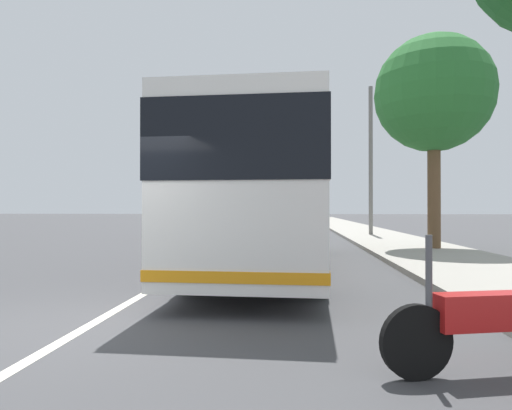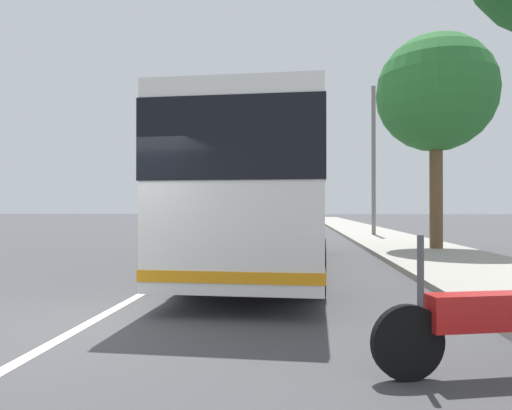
# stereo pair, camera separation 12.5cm
# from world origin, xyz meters

# --- Properties ---
(ground_plane) EXTENTS (220.00, 220.00, 0.00)m
(ground_plane) POSITION_xyz_m (0.00, 0.00, 0.00)
(ground_plane) COLOR #424244
(sidewalk_curb) EXTENTS (110.00, 3.60, 0.14)m
(sidewalk_curb) POSITION_xyz_m (10.00, -6.99, 0.07)
(sidewalk_curb) COLOR #9E998E
(sidewalk_curb) RESTS_ON ground
(lane_divider_line) EXTENTS (110.00, 0.16, 0.01)m
(lane_divider_line) POSITION_xyz_m (10.00, 0.00, 0.00)
(lane_divider_line) COLOR silver
(lane_divider_line) RESTS_ON ground
(coach_bus) EXTENTS (11.42, 3.04, 3.32)m
(coach_bus) POSITION_xyz_m (5.84, -2.07, 1.94)
(coach_bus) COLOR silver
(coach_bus) RESTS_ON ground
(motorcycle_nearest_curb) EXTENTS (0.62, 2.25, 1.29)m
(motorcycle_nearest_curb) POSITION_xyz_m (-1.45, -4.51, 0.49)
(motorcycle_nearest_curb) COLOR black
(motorcycle_nearest_curb) RESTS_ON ground
(car_behind_bus) EXTENTS (4.49, 1.83, 1.51)m
(car_behind_bus) POSITION_xyz_m (17.13, 2.42, 0.71)
(car_behind_bus) COLOR red
(car_behind_bus) RESTS_ON ground
(car_side_street) EXTENTS (4.15, 2.05, 1.42)m
(car_side_street) POSITION_xyz_m (44.31, -2.38, 0.69)
(car_side_street) COLOR gray
(car_side_street) RESTS_ON ground
(car_ahead_same_lane) EXTENTS (4.37, 2.17, 1.38)m
(car_ahead_same_lane) POSITION_xyz_m (39.25, 2.30, 0.66)
(car_ahead_same_lane) COLOR #2D7238
(car_ahead_same_lane) RESTS_ON ground
(roadside_tree_mid_block) EXTENTS (4.05, 4.05, 7.55)m
(roadside_tree_mid_block) POSITION_xyz_m (10.34, -7.54, 5.49)
(roadside_tree_mid_block) COLOR brown
(roadside_tree_mid_block) RESTS_ON ground
(utility_pole) EXTENTS (0.21, 0.21, 7.98)m
(utility_pole) POSITION_xyz_m (18.48, -6.76, 3.99)
(utility_pole) COLOR slate
(utility_pole) RESTS_ON ground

